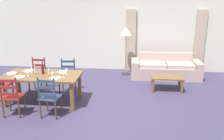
# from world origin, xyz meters

# --- Properties ---
(ground_plane) EXTENTS (9.60, 9.60, 0.02)m
(ground_plane) POSITION_xyz_m (0.00, 0.00, -0.01)
(ground_plane) COLOR #3F3854
(wall_far) EXTENTS (9.60, 0.16, 2.70)m
(wall_far) POSITION_xyz_m (0.00, 3.30, 1.35)
(wall_far) COLOR silver
(wall_far) RESTS_ON ground_plane
(curtain_panel_left) EXTENTS (0.35, 0.08, 2.20)m
(curtain_panel_left) POSITION_xyz_m (0.62, 3.16, 1.10)
(curtain_panel_left) COLOR #BDA58D
(curtain_panel_left) RESTS_ON ground_plane
(curtain_panel_right) EXTENTS (0.35, 0.08, 2.20)m
(curtain_panel_right) POSITION_xyz_m (3.02, 3.16, 1.10)
(curtain_panel_right) COLOR #BDA58D
(curtain_panel_right) RESTS_ON ground_plane
(dining_table) EXTENTS (1.90, 0.96, 0.75)m
(dining_table) POSITION_xyz_m (-1.48, 0.01, 0.66)
(dining_table) COLOR brown
(dining_table) RESTS_ON ground_plane
(dining_chair_near_left) EXTENTS (0.45, 0.43, 0.96)m
(dining_chair_near_left) POSITION_xyz_m (-1.89, -0.76, 0.48)
(dining_chair_near_left) COLOR maroon
(dining_chair_near_left) RESTS_ON ground_plane
(dining_chair_near_right) EXTENTS (0.45, 0.43, 0.96)m
(dining_chair_near_right) POSITION_xyz_m (-1.04, -0.71, 0.48)
(dining_chair_near_right) COLOR #2E4258
(dining_chair_near_right) RESTS_ON ground_plane
(dining_chair_far_left) EXTENTS (0.43, 0.41, 0.96)m
(dining_chair_far_left) POSITION_xyz_m (-1.94, 0.81, 0.48)
(dining_chair_far_left) COLOR maroon
(dining_chair_far_left) RESTS_ON ground_plane
(dining_chair_far_right) EXTENTS (0.44, 0.42, 0.96)m
(dining_chair_far_right) POSITION_xyz_m (-1.05, 0.74, 0.48)
(dining_chair_far_right) COLOR navy
(dining_chair_far_right) RESTS_ON ground_plane
(dining_chair_head_west) EXTENTS (0.43, 0.45, 0.96)m
(dining_chair_head_west) POSITION_xyz_m (-2.61, 0.01, 0.48)
(dining_chair_head_west) COLOR maroon
(dining_chair_head_west) RESTS_ON ground_plane
(dinner_plate_near_left) EXTENTS (0.24, 0.24, 0.02)m
(dinner_plate_near_left) POSITION_xyz_m (-1.93, -0.24, 0.76)
(dinner_plate_near_left) COLOR white
(dinner_plate_near_left) RESTS_ON dining_table
(fork_near_left) EXTENTS (0.03, 0.17, 0.01)m
(fork_near_left) POSITION_xyz_m (-2.08, -0.24, 0.75)
(fork_near_left) COLOR silver
(fork_near_left) RESTS_ON dining_table
(dinner_plate_near_right) EXTENTS (0.24, 0.24, 0.02)m
(dinner_plate_near_right) POSITION_xyz_m (-1.03, -0.24, 0.76)
(dinner_plate_near_right) COLOR white
(dinner_plate_near_right) RESTS_ON dining_table
(fork_near_right) EXTENTS (0.03, 0.17, 0.01)m
(fork_near_right) POSITION_xyz_m (-1.18, -0.24, 0.75)
(fork_near_right) COLOR silver
(fork_near_right) RESTS_ON dining_table
(dinner_plate_far_left) EXTENTS (0.24, 0.24, 0.02)m
(dinner_plate_far_left) POSITION_xyz_m (-1.93, 0.26, 0.76)
(dinner_plate_far_left) COLOR white
(dinner_plate_far_left) RESTS_ON dining_table
(fork_far_left) EXTENTS (0.02, 0.17, 0.01)m
(fork_far_left) POSITION_xyz_m (-2.08, 0.26, 0.75)
(fork_far_left) COLOR silver
(fork_far_left) RESTS_ON dining_table
(dinner_plate_far_right) EXTENTS (0.24, 0.24, 0.02)m
(dinner_plate_far_right) POSITION_xyz_m (-1.03, 0.26, 0.76)
(dinner_plate_far_right) COLOR white
(dinner_plate_far_right) RESTS_ON dining_table
(fork_far_right) EXTENTS (0.03, 0.17, 0.01)m
(fork_far_right) POSITION_xyz_m (-1.18, 0.26, 0.75)
(fork_far_right) COLOR silver
(fork_far_right) RESTS_ON dining_table
(dinner_plate_head_west) EXTENTS (0.24, 0.24, 0.02)m
(dinner_plate_head_west) POSITION_xyz_m (-2.26, 0.01, 0.76)
(dinner_plate_head_west) COLOR white
(dinner_plate_head_west) RESTS_ON dining_table
(fork_head_west) EXTENTS (0.03, 0.17, 0.01)m
(fork_head_west) POSITION_xyz_m (-2.41, 0.01, 0.75)
(fork_head_west) COLOR silver
(fork_head_west) RESTS_ON dining_table
(wine_bottle) EXTENTS (0.07, 0.07, 0.32)m
(wine_bottle) POSITION_xyz_m (-1.47, 0.07, 0.87)
(wine_bottle) COLOR #471919
(wine_bottle) RESTS_ON dining_table
(wine_glass_near_left) EXTENTS (0.06, 0.06, 0.16)m
(wine_glass_near_left) POSITION_xyz_m (-1.77, -0.12, 0.86)
(wine_glass_near_left) COLOR white
(wine_glass_near_left) RESTS_ON dining_table
(wine_glass_near_right) EXTENTS (0.06, 0.06, 0.16)m
(wine_glass_near_right) POSITION_xyz_m (-0.88, -0.11, 0.86)
(wine_glass_near_right) COLOR white
(wine_glass_near_right) RESTS_ON dining_table
(wine_glass_far_left) EXTENTS (0.06, 0.06, 0.16)m
(wine_glass_far_left) POSITION_xyz_m (-1.79, 0.13, 0.86)
(wine_glass_far_left) COLOR white
(wine_glass_far_left) RESTS_ON dining_table
(wine_glass_far_right) EXTENTS (0.06, 0.06, 0.16)m
(wine_glass_far_right) POSITION_xyz_m (-0.88, 0.14, 0.86)
(wine_glass_far_right) COLOR white
(wine_glass_far_right) RESTS_ON dining_table
(coffee_cup_primary) EXTENTS (0.07, 0.07, 0.09)m
(coffee_cup_primary) POSITION_xyz_m (-1.17, -0.08, 0.80)
(coffee_cup_primary) COLOR beige
(coffee_cup_primary) RESTS_ON dining_table
(candle_tall) EXTENTS (0.05, 0.05, 0.25)m
(candle_tall) POSITION_xyz_m (-1.66, 0.03, 0.82)
(candle_tall) COLOR #998C66
(candle_tall) RESTS_ON dining_table
(candle_short) EXTENTS (0.05, 0.05, 0.18)m
(candle_short) POSITION_xyz_m (-1.28, -0.03, 0.80)
(candle_short) COLOR #998C66
(candle_short) RESTS_ON dining_table
(couch) EXTENTS (2.30, 0.85, 0.80)m
(couch) POSITION_xyz_m (1.82, 2.46, 0.29)
(couch) COLOR #BFA093
(couch) RESTS_ON ground_plane
(coffee_table) EXTENTS (0.90, 0.56, 0.42)m
(coffee_table) POSITION_xyz_m (1.74, 1.24, 0.36)
(coffee_table) COLOR brown
(coffee_table) RESTS_ON ground_plane
(standing_lamp) EXTENTS (0.40, 0.40, 1.64)m
(standing_lamp) POSITION_xyz_m (0.47, 2.64, 1.41)
(standing_lamp) COLOR #332D28
(standing_lamp) RESTS_ON ground_plane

